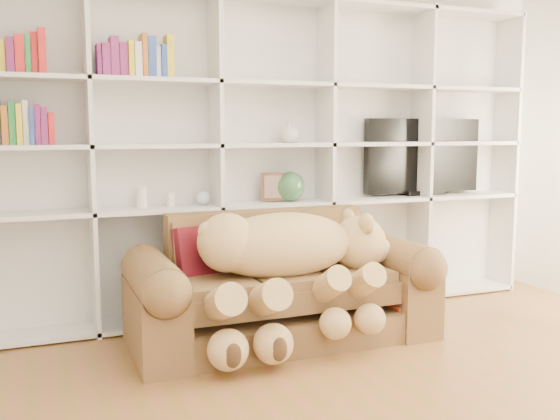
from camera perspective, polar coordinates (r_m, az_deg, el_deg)
name	(u,v)px	position (r m, az deg, el deg)	size (l,w,h in m)	color
wall_back	(263,138)	(4.90, -1.54, 6.62)	(5.00, 0.02, 2.70)	white
bookshelf	(240,144)	(4.69, -3.72, 6.04)	(4.43, 0.35, 2.40)	silver
sofa	(281,293)	(4.25, 0.10, -7.55)	(2.01, 0.87, 0.85)	brown
teddy_bear	(288,259)	(4.03, 0.78, -4.54)	(1.45, 0.81, 0.84)	tan
throw_pillow	(201,253)	(4.16, -7.20, -3.91)	(0.35, 0.11, 0.35)	maroon
gift_box	(407,317)	(4.49, 11.49, -9.57)	(0.29, 0.27, 0.23)	red
tv	(422,157)	(5.41, 12.88, 4.71)	(1.08, 0.18, 0.64)	black
picture_frame	(272,187)	(4.74, -0.72, 2.14)	(0.17, 0.03, 0.21)	brown
green_vase	(290,186)	(4.79, 0.91, 2.17)	(0.23, 0.23, 0.23)	#2E5B35
figurine_tall	(142,197)	(4.49, -12.51, 1.12)	(0.07, 0.07, 0.15)	silver
figurine_short	(171,199)	(4.53, -9.96, 0.96)	(0.06, 0.06, 0.10)	silver
snow_globe	(203,198)	(4.58, -7.01, 1.12)	(0.10, 0.10, 0.10)	silver
shelf_vase	(289,132)	(4.77, 0.83, 7.17)	(0.16, 0.16, 0.16)	beige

